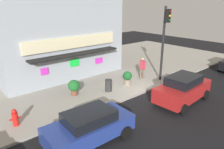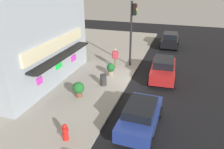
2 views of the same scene
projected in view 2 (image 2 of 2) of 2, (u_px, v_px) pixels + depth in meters
ground_plane at (130, 81)px, 17.62m from camera, size 48.28×48.28×0.00m
sidewalk at (57, 70)px, 19.48m from camera, size 32.19×13.31×0.15m
corner_building at (14, 36)px, 16.49m from camera, size 9.93×7.94×6.76m
traffic_light at (132, 26)px, 18.88m from camera, size 0.32×0.58×5.63m
fire_hydrant at (65, 132)px, 10.85m from camera, size 0.53×0.29×0.91m
trash_can at (103, 80)px, 16.40m from camera, size 0.48×0.48×0.84m
pedestrian at (115, 57)px, 19.46m from camera, size 0.55×0.57×1.74m
potted_plant_by_doorway at (79, 88)px, 14.72m from camera, size 0.77×0.77×1.06m
potted_plant_by_window at (111, 69)px, 17.96m from camera, size 0.68×0.68×1.04m
parked_car_red at (163, 69)px, 17.48m from camera, size 4.18×2.20×1.75m
parked_car_black at (170, 40)px, 25.74m from camera, size 3.98×2.11×1.66m
parked_car_blue at (140, 116)px, 11.78m from camera, size 4.03×2.09×1.51m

